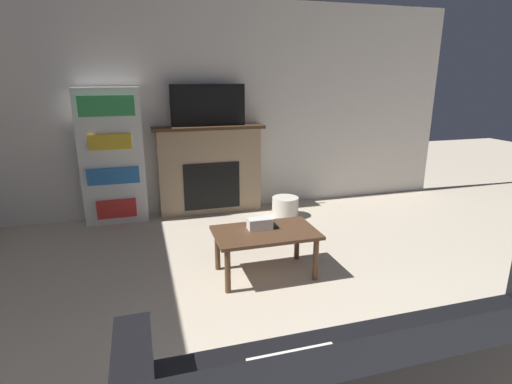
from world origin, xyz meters
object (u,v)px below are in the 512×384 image
(fireplace, at_px, (210,170))
(coffee_table, at_px, (265,237))
(tv, at_px, (208,105))
(bookshelf, at_px, (112,157))
(storage_basket, at_px, (285,207))

(fireplace, relative_size, coffee_table, 1.55)
(tv, height_order, bookshelf, tv)
(tv, distance_m, bookshelf, 1.33)
(fireplace, bearing_deg, tv, -90.00)
(storage_basket, bearing_deg, tv, 153.78)
(coffee_table, xyz_separation_m, storage_basket, (0.73, 1.45, -0.24))
(tv, distance_m, coffee_table, 2.16)
(bookshelf, bearing_deg, coffee_table, -54.34)
(fireplace, distance_m, tv, 0.83)
(tv, bearing_deg, coffee_table, -85.25)
(tv, xyz_separation_m, bookshelf, (-1.19, -0.00, -0.59))
(bookshelf, bearing_deg, tv, 0.16)
(fireplace, distance_m, bookshelf, 1.22)
(tv, xyz_separation_m, coffee_table, (0.16, -1.89, -1.04))
(fireplace, height_order, tv, tv)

